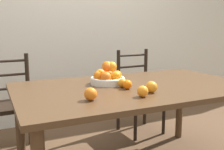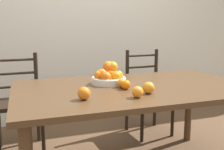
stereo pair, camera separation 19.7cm
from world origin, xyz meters
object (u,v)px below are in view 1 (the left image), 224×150
chair_left (10,107)px  chair_right (139,92)px  orange_loose_3 (143,91)px  orange_loose_1 (127,84)px  fruit_bowl (108,77)px  orange_loose_4 (91,94)px  orange_loose_2 (122,83)px  orange_loose_0 (151,87)px

chair_left → chair_right: 1.37m
orange_loose_3 → orange_loose_1: bearing=85.3°
orange_loose_3 → chair_left: 1.37m
fruit_bowl → orange_loose_4: size_ratio=3.42×
orange_loose_3 → fruit_bowl: bearing=94.5°
orange_loose_1 → orange_loose_2: bearing=96.0°
orange_loose_4 → orange_loose_1: bearing=27.0°
orange_loose_2 → chair_right: size_ratio=0.07×
fruit_bowl → orange_loose_1: fruit_bowl is taller
chair_right → orange_loose_3: bearing=-123.7°
fruit_bowl → orange_loose_1: 0.23m
orange_loose_4 → fruit_bowl: bearing=53.9°
fruit_bowl → orange_loose_4: (-0.29, -0.40, -0.02)m
orange_loose_0 → orange_loose_1: (-0.09, 0.17, -0.01)m
orange_loose_2 → orange_loose_3: orange_loose_3 is taller
orange_loose_2 → orange_loose_0: bearing=-66.3°
orange_loose_1 → orange_loose_2: 0.06m
orange_loose_3 → orange_loose_4: orange_loose_4 is taller
orange_loose_1 → orange_loose_3: size_ratio=0.93×
orange_loose_3 → chair_right: chair_right is taller
orange_loose_4 → chair_right: chair_right is taller
orange_loose_0 → fruit_bowl: bearing=111.1°
fruit_bowl → chair_right: bearing=43.8°
orange_loose_0 → orange_loose_2: 0.25m
orange_loose_2 → orange_loose_3: 0.30m
orange_loose_0 → orange_loose_3: 0.14m
orange_loose_0 → chair_right: bearing=62.9°
chair_left → orange_loose_0: bearing=-54.2°
orange_loose_2 → orange_loose_4: (-0.34, -0.24, 0.01)m
orange_loose_0 → chair_left: (-0.84, 1.05, -0.32)m
fruit_bowl → orange_loose_3: 0.46m
chair_left → chair_right: same height
orange_loose_2 → orange_loose_3: bearing=-92.4°
orange_loose_3 → chair_right: 1.33m
fruit_bowl → orange_loose_2: bearing=-72.9°
orange_loose_1 → orange_loose_2: size_ratio=1.00×
orange_loose_0 → chair_left: bearing=128.6°
orange_loose_1 → fruit_bowl: bearing=104.0°
orange_loose_0 → orange_loose_1: bearing=119.5°
orange_loose_2 → orange_loose_4: orange_loose_4 is taller
chair_left → orange_loose_1: bearing=-52.7°
orange_loose_0 → orange_loose_3: (-0.11, -0.07, -0.00)m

